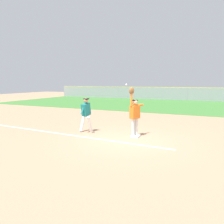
{
  "coord_description": "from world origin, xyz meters",
  "views": [
    {
      "loc": [
        3.4,
        -8.84,
        2.52
      ],
      "look_at": [
        -1.14,
        0.94,
        1.05
      ],
      "focal_mm": 35.78,
      "sensor_mm": 36.0,
      "label": 1
    }
  ],
  "objects": [
    {
      "name": "outfield_grass",
      "position": [
        0.0,
        15.77,
        0.01
      ],
      "size": [
        40.99,
        14.24,
        0.01
      ],
      "primitive_type": "cube",
      "color": "#3D7533",
      "rests_on": "ground_plane"
    },
    {
      "name": "baseball",
      "position": [
        -0.47,
        1.11,
        2.38
      ],
      "size": [
        0.07,
        0.07,
        0.07
      ],
      "primitive_type": "sphere",
      "color": "white"
    },
    {
      "name": "chalk_foul_line",
      "position": [
        -3.83,
        -0.22,
        0.0
      ],
      "size": [
        11.99,
        0.81,
        0.01
      ],
      "primitive_type": "cube",
      "rotation": [
        0.0,
        0.0,
        -0.06
      ],
      "color": "white",
      "rests_on": "ground_plane"
    },
    {
      "name": "fielder",
      "position": [
        0.1,
        0.71,
        1.12
      ],
      "size": [
        0.48,
        0.85,
        2.28
      ],
      "rotation": [
        0.0,
        0.0,
        2.7
      ],
      "color": "silver",
      "rests_on": "ground_plane"
    },
    {
      "name": "parked_car_green",
      "position": [
        -5.46,
        26.33,
        0.67
      ],
      "size": [
        4.51,
        2.34,
        1.25
      ],
      "rotation": [
        0.0,
        0.0,
        0.07
      ],
      "color": "#1E6B33",
      "rests_on": "ground_plane"
    },
    {
      "name": "parked_car_black",
      "position": [
        -0.08,
        26.25,
        0.67
      ],
      "size": [
        4.55,
        2.41,
        1.25
      ],
      "rotation": [
        0.0,
        0.0,
        -0.09
      ],
      "color": "black",
      "rests_on": "ground_plane"
    },
    {
      "name": "outfield_fence",
      "position": [
        0.0,
        22.89,
        0.87
      ],
      "size": [
        41.07,
        0.08,
        1.74
      ],
      "color": "#93999E",
      "rests_on": "ground_plane"
    },
    {
      "name": "runner",
      "position": [
        -2.38,
        0.56,
        1.0
      ],
      "size": [
        0.73,
        0.84,
        1.72
      ],
      "rotation": [
        0.0,
        0.0,
        -0.07
      ],
      "color": "white",
      "rests_on": "ground_plane"
    },
    {
      "name": "parked_car_red",
      "position": [
        -10.07,
        26.15,
        0.67
      ],
      "size": [
        4.5,
        2.31,
        1.25
      ],
      "rotation": [
        0.0,
        0.0,
        -0.06
      ],
      "color": "#B21E1E",
      "rests_on": "ground_plane"
    },
    {
      "name": "ground_plane",
      "position": [
        0.0,
        0.0,
        0.0
      ],
      "size": [
        72.14,
        72.14,
        0.0
      ],
      "primitive_type": "plane",
      "color": "tan"
    },
    {
      "name": "first_base",
      "position": [
        0.17,
        0.68,
        0.04
      ],
      "size": [
        0.39,
        0.39,
        0.08
      ],
      "primitive_type": "cube",
      "rotation": [
        0.0,
        0.0,
        0.01
      ],
      "color": "white",
      "rests_on": "ground_plane"
    }
  ]
}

